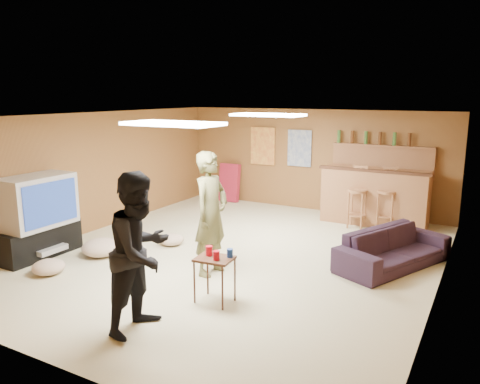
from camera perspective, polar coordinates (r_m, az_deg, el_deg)
The scene contains 32 objects.
ground at distance 7.52m, azimuth -0.74°, elevation -7.76°, with size 7.00×7.00×0.00m, color #C0B892.
ceiling at distance 7.08m, azimuth -0.79°, elevation 9.24°, with size 6.00×7.00×0.02m, color silver.
wall_back at distance 10.37m, azimuth 8.86°, elevation 3.85°, with size 6.00×0.02×2.20m, color brown.
wall_front at distance 4.62m, azimuth -22.93°, elevation -7.13°, with size 6.00×0.02×2.20m, color brown.
wall_left at distance 9.06m, azimuth -17.51°, elevation 2.28°, with size 0.02×7.00×2.20m, color brown.
wall_right at distance 6.34m, azimuth 23.56°, elevation -2.15°, with size 0.02×7.00×2.20m, color brown.
tv_stand at distance 8.09m, azimuth -23.42°, elevation -5.46°, with size 0.55×1.30×0.50m, color black.
dvd_box at distance 7.96m, azimuth -22.38°, elevation -6.42°, with size 0.35×0.50×0.08m, color #B2B2B7.
tv_body at distance 7.88m, azimuth -23.49°, elevation -1.03°, with size 0.60×1.10×0.80m, color #B2B2B7.
tv_screen at distance 7.64m, azimuth -22.06°, elevation -1.29°, with size 0.02×0.95×0.65m, color navy.
bar_counter at distance 9.53m, azimuth 16.10°, elevation -0.55°, with size 2.00×0.60×1.10m, color brown.
bar_lip at distance 9.19m, azimuth 15.94°, elevation 2.50°, with size 2.10×0.12×0.05m, color #391E12.
bar_shelf at distance 9.81m, azimuth 17.01°, elevation 5.38°, with size 2.00×0.18×0.05m, color brown.
bar_backing at distance 9.87m, azimuth 16.93°, elevation 3.66°, with size 2.00×0.14×0.60m, color brown.
poster_left at distance 10.76m, azimuth 2.80°, elevation 5.62°, with size 0.60×0.03×0.85m, color #BF3F26.
poster_right at distance 10.40m, azimuth 7.27°, elevation 5.31°, with size 0.55×0.03×0.80m, color #334C99.
folding_chair_stack at distance 11.13m, azimuth -1.32°, elevation 1.15°, with size 0.50×0.14×0.90m, color #A81F38.
ceiling_panel_front at distance 5.83m, azimuth -8.17°, elevation 8.25°, with size 1.20×0.60×0.04m, color white.
ceiling_panel_back at distance 8.15m, azimuth 3.44°, elevation 9.36°, with size 1.20×0.60×0.04m, color white.
person_olive at distance 6.58m, azimuth -3.57°, elevation -2.65°, with size 0.64×0.42×1.76m, color brown.
person_black at distance 5.13m, azimuth -12.03°, elevation -7.18°, with size 0.85×0.66×1.75m, color black.
sofa at distance 7.34m, azimuth 18.19°, elevation -6.57°, with size 1.90×0.74×0.56m, color black.
tray_table at distance 5.85m, azimuth -3.10°, elevation -10.65°, with size 0.44×0.35×0.58m, color #391E12.
cup_red_near at distance 5.81m, azimuth -3.78°, elevation -7.15°, with size 0.09×0.09×0.12m, color red.
cup_red_far at distance 5.66m, azimuth -2.90°, elevation -7.72°, with size 0.08×0.08×0.11m, color red.
cup_blue at distance 5.74m, azimuth -1.24°, elevation -7.45°, with size 0.08×0.08×0.11m, color navy.
bar_stool_left at distance 9.15m, azimuth 14.14°, elevation -0.22°, with size 0.42×0.42×1.33m, color brown, non-canonical shape.
bar_stool_right at distance 9.22m, azimuth 17.48°, elevation -0.37°, with size 0.42×0.42×1.31m, color brown, non-canonical shape.
cushion_near_tv at distance 7.80m, azimuth -16.58°, elevation -6.48°, with size 0.60×0.60×0.27m, color tan.
cushion_mid at distance 8.09m, azimuth -8.35°, elevation -5.75°, with size 0.42×0.42×0.19m, color tan.
cushion_far at distance 7.30m, azimuth -22.31°, elevation -8.45°, with size 0.46×0.46×0.21m, color tan.
bottle_row at distance 9.82m, azimuth 15.90°, elevation 6.36°, with size 1.48×0.08×0.26m, color #3F7233, non-canonical shape.
Camera 1 is at (3.50, -6.15, 2.53)m, focal length 35.00 mm.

